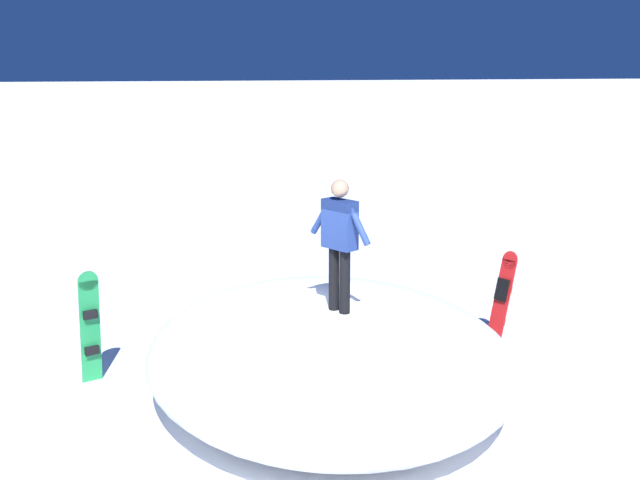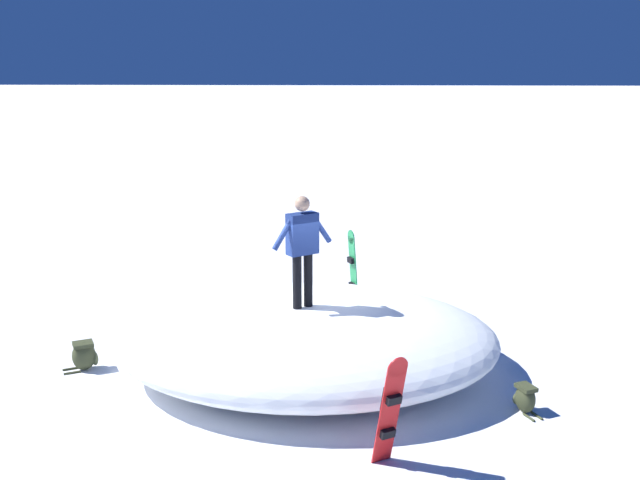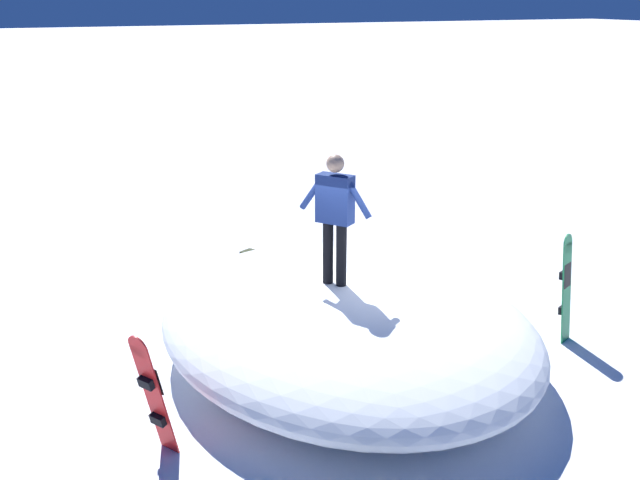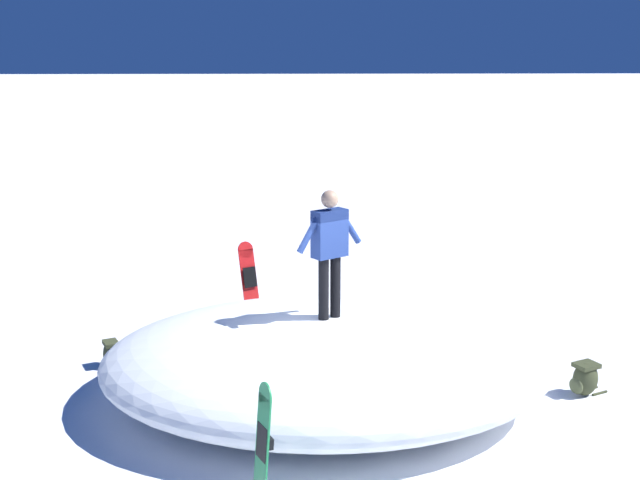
{
  "view_description": "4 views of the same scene",
  "coord_description": "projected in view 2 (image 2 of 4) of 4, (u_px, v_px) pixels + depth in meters",
  "views": [
    {
      "loc": [
        9.74,
        -1.05,
        4.46
      ],
      "look_at": [
        0.37,
        0.35,
        2.2
      ],
      "focal_mm": 44.17,
      "sensor_mm": 36.0,
      "label": 1
    },
    {
      "loc": [
        -0.67,
        11.79,
        4.95
      ],
      "look_at": [
        -0.24,
        0.46,
        2.17
      ],
      "focal_mm": 42.34,
      "sensor_mm": 36.0,
      "label": 2
    },
    {
      "loc": [
        -8.29,
        4.72,
        4.8
      ],
      "look_at": [
        -0.24,
        0.99,
        1.88
      ],
      "focal_mm": 41.78,
      "sensor_mm": 36.0,
      "label": 3
    },
    {
      "loc": [
        -0.45,
        -10.05,
        4.78
      ],
      "look_at": [
        -0.11,
        0.55,
        2.25
      ],
      "focal_mm": 46.69,
      "sensor_mm": 36.0,
      "label": 4
    }
  ],
  "objects": [
    {
      "name": "ground",
      "position": [
        307.0,
        359.0,
        12.65
      ],
      "size": [
        240.0,
        240.0,
        0.0
      ],
      "primitive_type": "plane",
      "color": "white"
    },
    {
      "name": "snow_mound",
      "position": [
        307.0,
        338.0,
        12.0
      ],
      "size": [
        6.09,
        4.84,
        1.14
      ],
      "primitive_type": "ellipsoid",
      "rotation": [
        0.0,
        0.0,
        1.57
      ],
      "color": "white",
      "rests_on": "ground"
    },
    {
      "name": "snowboarder_standing",
      "position": [
        302.0,
        244.0,
        11.5
      ],
      "size": [
        0.91,
        0.68,
        1.75
      ],
      "color": "black",
      "rests_on": "snow_mound"
    },
    {
      "name": "snowboard_primary_upright",
      "position": [
        353.0,
        268.0,
        15.0
      ],
      "size": [
        0.25,
        0.31,
        1.62
      ],
      "color": "#1E8C47",
      "rests_on": "ground"
    },
    {
      "name": "snowboard_secondary_upright",
      "position": [
        390.0,
        409.0,
        9.12
      ],
      "size": [
        0.43,
        0.47,
        1.52
      ],
      "color": "red",
      "rests_on": "ground"
    },
    {
      "name": "backpack_near",
      "position": [
        85.0,
        355.0,
        12.16
      ],
      "size": [
        0.6,
        0.47,
        0.48
      ],
      "color": "#383D23",
      "rests_on": "ground"
    },
    {
      "name": "backpack_far",
      "position": [
        525.0,
        398.0,
        10.72
      ],
      "size": [
        0.39,
        0.54,
        0.41
      ],
      "color": "#383D23",
      "rests_on": "ground"
    }
  ]
}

